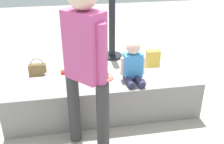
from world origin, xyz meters
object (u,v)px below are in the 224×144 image
object	(u,v)px
adult_standing	(85,57)
handbag_black_leather	(81,79)
cake_plate	(104,76)
water_bottle_near_gift	(47,81)
gift_bag	(153,60)
party_cup_red	(64,74)
cake_box_white	(101,73)
child_seated	(133,63)
handbag_brown_canvas	(38,70)

from	to	relation	value
adult_standing	handbag_black_leather	xyz separation A→B (m)	(0.02, 1.32, -0.91)
cake_plate	water_bottle_near_gift	size ratio (longest dim) A/B	0.95
gift_bag	adult_standing	bearing A→B (deg)	-126.37
party_cup_red	handbag_black_leather	xyz separation A→B (m)	(0.25, -0.27, 0.04)
cake_box_white	adult_standing	bearing A→B (deg)	-102.20
child_seated	handbag_brown_canvas	distance (m)	1.79
child_seated	gift_bag	world-z (taller)	child_seated
child_seated	gift_bag	size ratio (longest dim) A/B	1.27
child_seated	cake_box_white	xyz separation A→B (m)	(-0.24, 1.03, -0.62)
gift_bag	handbag_brown_canvas	bearing A→B (deg)	177.22
child_seated	handbag_brown_canvas	xyz separation A→B (m)	(-1.20, 1.20, -0.56)
water_bottle_near_gift	cake_plate	bearing A→B (deg)	-43.58
handbag_brown_canvas	gift_bag	bearing A→B (deg)	-2.78
water_bottle_near_gift	cake_box_white	xyz separation A→B (m)	(0.81, 0.23, -0.06)
gift_bag	handbag_black_leather	distance (m)	1.22
water_bottle_near_gift	child_seated	bearing A→B (deg)	-37.56
handbag_black_leather	gift_bag	bearing A→B (deg)	14.45
handbag_black_leather	water_bottle_near_gift	bearing A→B (deg)	-179.11
child_seated	adult_standing	world-z (taller)	adult_standing
adult_standing	cake_plate	world-z (taller)	adult_standing
child_seated	cake_plate	world-z (taller)	child_seated
water_bottle_near_gift	cake_box_white	world-z (taller)	water_bottle_near_gift
cake_plate	handbag_black_leather	world-z (taller)	cake_plate
child_seated	handbag_black_leather	xyz separation A→B (m)	(-0.56, 0.81, -0.57)
water_bottle_near_gift	adult_standing	bearing A→B (deg)	-70.23
handbag_black_leather	handbag_brown_canvas	world-z (taller)	handbag_brown_canvas
child_seated	party_cup_red	world-z (taller)	child_seated
handbag_black_leather	handbag_brown_canvas	xyz separation A→B (m)	(-0.64, 0.39, 0.01)
child_seated	cake_plate	xyz separation A→B (m)	(-0.32, 0.11, -0.19)
cake_plate	cake_box_white	bearing A→B (deg)	85.27
cake_box_white	handbag_brown_canvas	distance (m)	0.98
child_seated	adult_standing	distance (m)	0.84
child_seated	water_bottle_near_gift	xyz separation A→B (m)	(-1.05, 0.80, -0.57)
adult_standing	handbag_brown_canvas	xyz separation A→B (m)	(-0.63, 1.71, -0.91)
gift_bag	water_bottle_near_gift	bearing A→B (deg)	-169.41
adult_standing	cake_box_white	distance (m)	1.85
gift_bag	child_seated	bearing A→B (deg)	-119.24
gift_bag	party_cup_red	xyz separation A→B (m)	(-1.43, -0.04, -0.11)
child_seated	handbag_black_leather	distance (m)	1.14
party_cup_red	handbag_brown_canvas	distance (m)	0.41
adult_standing	gift_bag	world-z (taller)	adult_standing
handbag_brown_canvas	water_bottle_near_gift	bearing A→B (deg)	-69.08
handbag_black_leather	adult_standing	bearing A→B (deg)	-90.67
child_seated	water_bottle_near_gift	distance (m)	1.43
child_seated	party_cup_red	xyz separation A→B (m)	(-0.81, 1.08, -0.61)
party_cup_red	handbag_black_leather	bearing A→B (deg)	-46.69
water_bottle_near_gift	gift_bag	bearing A→B (deg)	10.59
child_seated	cake_box_white	bearing A→B (deg)	103.13
adult_standing	cake_box_white	xyz separation A→B (m)	(0.33, 1.54, -0.97)
cake_box_white	handbag_brown_canvas	bearing A→B (deg)	169.61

